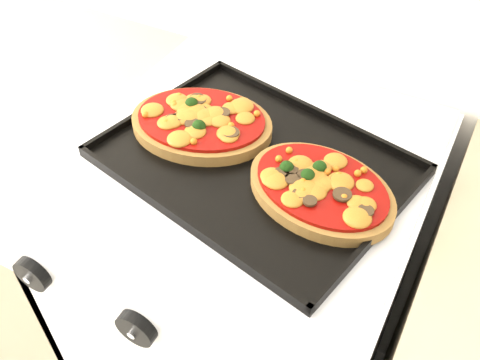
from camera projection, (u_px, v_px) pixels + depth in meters
The scene contains 7 objects.
stove at pixel (245, 303), 1.22m from camera, with size 0.60×0.60×0.91m, color white.
control_panel at pixel (143, 316), 0.74m from camera, with size 0.60×0.02×0.09m, color white.
knob_left at pixel (33, 274), 0.79m from camera, with size 0.06×0.06×0.02m, color black.
knob_center at pixel (137, 328), 0.73m from camera, with size 0.06×0.06×0.02m, color black.
baking_tray at pixel (254, 160), 0.87m from camera, with size 0.47×0.35×0.02m, color black.
pizza_left at pixel (201, 121), 0.92m from camera, with size 0.25×0.19×0.04m, color olive, non-canonical shape.
pizza_right at pixel (321, 188), 0.81m from camera, with size 0.24×0.17×0.03m, color olive, non-canonical shape.
Camera 1 is at (0.28, 1.10, 1.51)m, focal length 40.00 mm.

